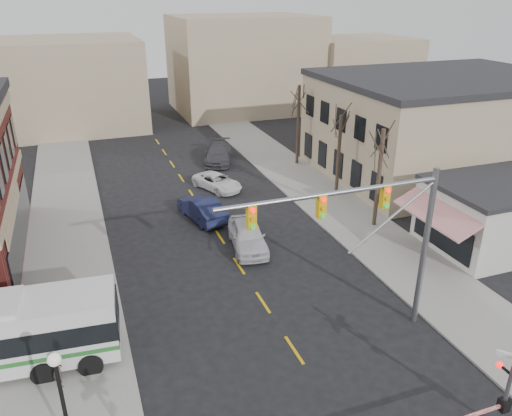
{
  "coord_description": "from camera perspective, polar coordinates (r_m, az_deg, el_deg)",
  "views": [
    {
      "loc": [
        -7.86,
        -14.44,
        15.04
      ],
      "look_at": [
        1.15,
        10.22,
        3.5
      ],
      "focal_mm": 35.0,
      "sensor_mm": 36.0,
      "label": 1
    }
  ],
  "objects": [
    {
      "name": "awning_shop",
      "position": [
        34.54,
        25.77,
        -0.65
      ],
      "size": [
        9.74,
        6.2,
        4.3
      ],
      "color": "beige",
      "rests_on": "ground"
    },
    {
      "name": "traffic_signal_mast",
      "position": [
        22.12,
        13.58,
        -1.82
      ],
      "size": [
        10.16,
        0.3,
        8.0
      ],
      "color": "gray",
      "rests_on": "ground"
    },
    {
      "name": "tree_east_b",
      "position": [
        39.23,
        9.42,
        5.95
      ],
      "size": [
        0.28,
        0.28,
        6.3
      ],
      "color": "#382B21",
      "rests_on": "sidewalk_east"
    },
    {
      "name": "rr_crossing_east",
      "position": [
        20.79,
        26.05,
        -18.14
      ],
      "size": [
        5.6,
        1.36,
        4.0
      ],
      "color": "gray",
      "rests_on": "ground"
    },
    {
      "name": "sidewalk_west",
      "position": [
        37.59,
        -20.83,
        -1.41
      ],
      "size": [
        5.0,
        60.0,
        0.12
      ],
      "primitive_type": "cube",
      "color": "gray",
      "rests_on": "ground"
    },
    {
      "name": "car_b",
      "position": [
        35.47,
        -6.23,
        -0.06
      ],
      "size": [
        2.74,
        5.2,
        1.63
      ],
      "primitive_type": "imported",
      "rotation": [
        0.0,
        0.0,
        3.36
      ],
      "color": "#191D3F",
      "rests_on": "ground"
    },
    {
      "name": "street_lamp",
      "position": [
        18.44,
        -21.56,
        -18.22
      ],
      "size": [
        0.44,
        0.44,
        4.32
      ],
      "color": "black",
      "rests_on": "sidewalk_west"
    },
    {
      "name": "ground",
      "position": [
        22.28,
        6.6,
        -18.92
      ],
      "size": [
        160.0,
        160.0,
        0.0
      ],
      "primitive_type": "plane",
      "color": "black",
      "rests_on": "ground"
    },
    {
      "name": "tree_east_c",
      "position": [
        46.03,
        4.83,
        9.41
      ],
      "size": [
        0.28,
        0.28,
        7.2
      ],
      "color": "#382B21",
      "rests_on": "sidewalk_east"
    },
    {
      "name": "car_a",
      "position": [
        31.34,
        -0.97,
        -3.18
      ],
      "size": [
        2.78,
        5.3,
        1.72
      ],
      "primitive_type": "imported",
      "rotation": [
        0.0,
        0.0,
        -0.15
      ],
      "color": "silver",
      "rests_on": "ground"
    },
    {
      "name": "tan_building",
      "position": [
        46.84,
        20.52,
        8.93
      ],
      "size": [
        20.3,
        15.3,
        8.5
      ],
      "color": "tan",
      "rests_on": "ground"
    },
    {
      "name": "car_c",
      "position": [
        40.81,
        -4.45,
        2.99
      ],
      "size": [
        3.77,
        5.04,
        1.27
      ],
      "primitive_type": "imported",
      "rotation": [
        0.0,
        0.0,
        0.41
      ],
      "color": "white",
      "rests_on": "ground"
    },
    {
      "name": "car_d",
      "position": [
        47.52,
        -4.32,
        6.25
      ],
      "size": [
        4.13,
        6.12,
        1.65
      ],
      "primitive_type": "imported",
      "rotation": [
        0.0,
        0.0,
        -0.35
      ],
      "color": "#3F3E43",
      "rests_on": "ground"
    },
    {
      "name": "pedestrian_near",
      "position": [
        22.67,
        -21.76,
        -16.81
      ],
      "size": [
        0.55,
        0.68,
        1.62
      ],
      "primitive_type": "imported",
      "rotation": [
        0.0,
        0.0,
        1.89
      ],
      "color": "#4C403D",
      "rests_on": "sidewalk_west"
    },
    {
      "name": "pedestrian_far",
      "position": [
        25.61,
        -20.75,
        -11.27
      ],
      "size": [
        1.07,
        1.0,
        1.77
      ],
      "primitive_type": "imported",
      "rotation": [
        0.0,
        0.0,
        0.49
      ],
      "color": "#384163",
      "rests_on": "sidewalk_west"
    },
    {
      "name": "tree_east_a",
      "position": [
        34.2,
        13.84,
        3.29
      ],
      "size": [
        0.28,
        0.28,
        6.75
      ],
      "color": "#382B21",
      "rests_on": "sidewalk_east"
    },
    {
      "name": "sidewalk_east",
      "position": [
        41.37,
        6.22,
        2.36
      ],
      "size": [
        5.0,
        60.0,
        0.12
      ],
      "primitive_type": "cube",
      "color": "gray",
      "rests_on": "ground"
    }
  ]
}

